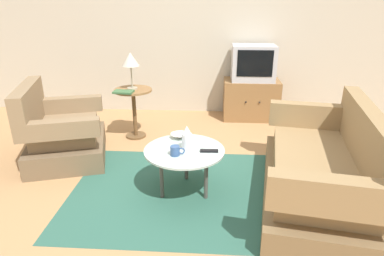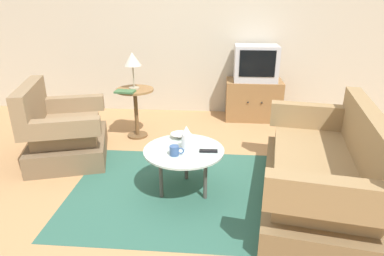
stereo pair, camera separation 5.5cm
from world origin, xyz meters
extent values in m
plane|color=#AD7F51|center=(0.00, 0.00, 0.00)|extent=(16.00, 16.00, 0.00)
cube|color=#BCB29E|center=(0.00, 2.36, 1.35)|extent=(9.00, 0.12, 2.70)
cube|color=#2D5B4C|center=(0.08, -0.10, 0.00)|extent=(2.15, 1.65, 0.00)
cube|color=brown|center=(-1.30, 0.52, 0.12)|extent=(1.04, 1.15, 0.24)
cube|color=#846B4C|center=(-1.30, 0.52, 0.33)|extent=(0.83, 0.85, 0.18)
cube|color=#846B4C|center=(-1.62, 0.43, 0.64)|extent=(0.41, 0.97, 0.45)
cube|color=#846B4C|center=(-1.18, 0.13, 0.51)|extent=(0.81, 0.36, 0.18)
cube|color=#846B4C|center=(-1.42, 0.92, 0.51)|extent=(0.81, 0.36, 0.18)
cube|color=brown|center=(1.26, -0.18, 0.12)|extent=(1.14, 1.85, 0.24)
cube|color=#93754C|center=(1.26, -0.18, 0.33)|extent=(0.95, 1.55, 0.18)
cube|color=#93754C|center=(1.61, -0.24, 0.65)|extent=(0.42, 1.73, 0.45)
cube|color=#93754C|center=(1.39, 0.60, 0.55)|extent=(0.88, 0.28, 0.26)
cube|color=#93754C|center=(1.12, -0.97, 0.55)|extent=(0.88, 0.28, 0.26)
cylinder|color=#B2C6C1|center=(0.08, -0.10, 0.43)|extent=(0.74, 0.74, 0.02)
cylinder|color=#4C4742|center=(0.08, 0.13, 0.21)|extent=(0.04, 0.04, 0.42)
cylinder|color=#4C4742|center=(-0.11, -0.21, 0.21)|extent=(0.04, 0.04, 0.42)
cylinder|color=#4C4742|center=(0.29, -0.20, 0.21)|extent=(0.04, 0.04, 0.42)
cylinder|color=olive|center=(-0.67, 1.19, 0.63)|extent=(0.48, 0.48, 0.02)
cylinder|color=brown|center=(-0.67, 1.19, 0.31)|extent=(0.05, 0.05, 0.62)
cylinder|color=brown|center=(-0.67, 1.19, 0.01)|extent=(0.26, 0.26, 0.02)
cube|color=olive|center=(0.91, 2.02, 0.29)|extent=(0.81, 0.47, 0.59)
sphere|color=black|center=(0.81, 1.77, 0.32)|extent=(0.02, 0.02, 0.02)
sphere|color=black|center=(1.00, 1.77, 0.32)|extent=(0.02, 0.02, 0.02)
cube|color=#B7B7BC|center=(0.91, 2.02, 0.84)|extent=(0.61, 0.43, 0.51)
cube|color=black|center=(0.91, 1.81, 0.87)|extent=(0.49, 0.01, 0.36)
cylinder|color=#9E937A|center=(-0.68, 1.19, 0.65)|extent=(0.13, 0.13, 0.02)
cylinder|color=#9E937A|center=(-0.68, 1.19, 0.80)|extent=(0.02, 0.02, 0.27)
cone|color=beige|center=(-0.68, 1.19, 1.02)|extent=(0.22, 0.22, 0.16)
cylinder|color=white|center=(0.11, -0.08, 0.51)|extent=(0.09, 0.09, 0.15)
cone|color=white|center=(0.11, -0.08, 0.63)|extent=(0.08, 0.08, 0.08)
cylinder|color=#335184|center=(0.01, -0.22, 0.48)|extent=(0.08, 0.08, 0.09)
torus|color=#335184|center=(0.07, -0.22, 0.48)|extent=(0.06, 0.01, 0.06)
cone|color=silver|center=(0.02, 0.16, 0.46)|extent=(0.18, 0.18, 0.05)
cube|color=black|center=(0.31, -0.13, 0.45)|extent=(0.16, 0.05, 0.02)
cube|color=#3D663D|center=(-0.75, 1.02, 0.66)|extent=(0.25, 0.17, 0.02)
camera|label=1|loc=(0.33, -2.83, 1.74)|focal=31.18mm
camera|label=2|loc=(0.38, -2.82, 1.74)|focal=31.18mm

